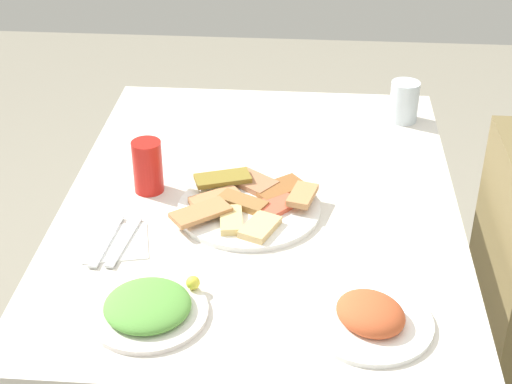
# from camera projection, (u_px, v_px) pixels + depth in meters

# --- Properties ---
(dining_table) EXTENTS (1.16, 0.87, 0.75)m
(dining_table) POSITION_uv_depth(u_px,v_px,m) (260.00, 229.00, 1.78)
(dining_table) COLOR silver
(dining_table) RESTS_ON ground_plane
(pide_platter) EXTENTS (0.31, 0.32, 0.04)m
(pide_platter) POSITION_uv_depth(u_px,v_px,m) (248.00, 205.00, 1.69)
(pide_platter) COLOR white
(pide_platter) RESTS_ON dining_table
(salad_plate_greens) EXTENTS (0.22, 0.22, 0.05)m
(salad_plate_greens) POSITION_uv_depth(u_px,v_px,m) (370.00, 317.00, 1.37)
(salad_plate_greens) COLOR white
(salad_plate_greens) RESTS_ON dining_table
(salad_plate_rice) EXTENTS (0.22, 0.22, 0.04)m
(salad_plate_rice) POSITION_uv_depth(u_px,v_px,m) (148.00, 307.00, 1.40)
(salad_plate_rice) COLOR white
(salad_plate_rice) RESTS_ON dining_table
(soda_can) EXTENTS (0.08, 0.08, 0.12)m
(soda_can) POSITION_uv_depth(u_px,v_px,m) (148.00, 167.00, 1.74)
(soda_can) COLOR red
(soda_can) RESTS_ON dining_table
(drinking_glass) EXTENTS (0.08, 0.08, 0.11)m
(drinking_glass) POSITION_uv_depth(u_px,v_px,m) (404.00, 102.00, 2.05)
(drinking_glass) COLOR silver
(drinking_glass) RESTS_ON dining_table
(paper_napkin) EXTENTS (0.16, 0.16, 0.00)m
(paper_napkin) POSITION_uv_depth(u_px,v_px,m) (116.00, 243.00, 1.59)
(paper_napkin) COLOR white
(paper_napkin) RESTS_ON dining_table
(fork) EXTENTS (0.18, 0.03, 0.00)m
(fork) POSITION_uv_depth(u_px,v_px,m) (107.00, 241.00, 1.59)
(fork) COLOR silver
(fork) RESTS_ON paper_napkin
(spoon) EXTENTS (0.18, 0.04, 0.00)m
(spoon) POSITION_uv_depth(u_px,v_px,m) (124.00, 241.00, 1.59)
(spoon) COLOR silver
(spoon) RESTS_ON paper_napkin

